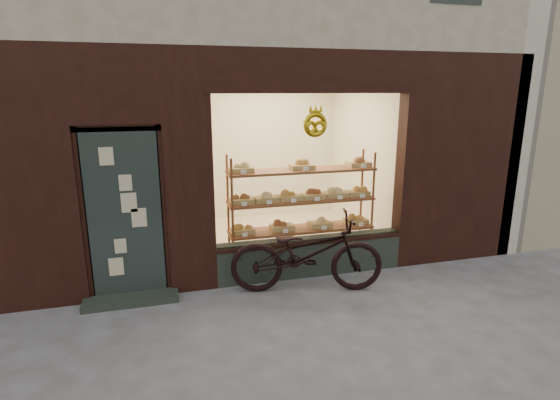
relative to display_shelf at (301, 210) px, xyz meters
name	(u,v)px	position (x,y,z in m)	size (l,w,h in m)	color
ground	(338,365)	(-0.45, -2.55, -0.85)	(90.00, 90.00, 0.00)	#4F4F51
display_shelf	(301,210)	(0.00, 0.00, 0.00)	(2.20, 0.45, 1.70)	brown
bicycle	(307,253)	(-0.22, -0.91, -0.33)	(0.69, 1.99, 1.05)	black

